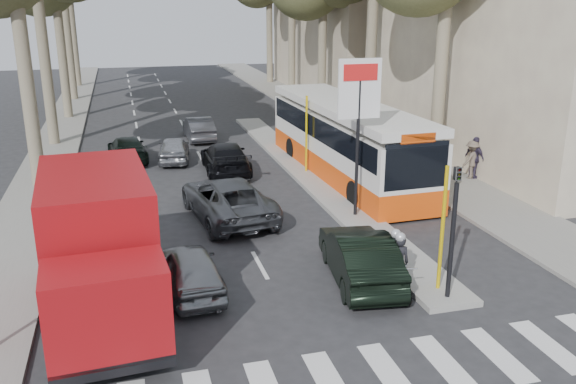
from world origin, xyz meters
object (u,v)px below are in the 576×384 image
at_px(city_bus, 346,138).
at_px(motorcycle, 396,263).
at_px(red_truck, 99,247).
at_px(dark_hatchback, 360,256).
at_px(silver_hatchback, 191,269).

xyz_separation_m(city_bus, motorcycle, (-2.55, -10.75, -0.94)).
relative_size(red_truck, motorcycle, 3.29).
bearing_deg(dark_hatchback, motorcycle, 138.34).
bearing_deg(dark_hatchback, city_bus, -100.60).
bearing_deg(red_truck, silver_hatchback, 16.30).
xyz_separation_m(silver_hatchback, city_bus, (7.81, 9.35, 1.12)).
relative_size(red_truck, city_bus, 0.53).
bearing_deg(city_bus, silver_hatchback, -132.08).
bearing_deg(silver_hatchback, dark_hatchback, 169.48).
xyz_separation_m(silver_hatchback, red_truck, (-2.20, -0.82, 1.23)).
bearing_deg(motorcycle, silver_hatchback, 173.01).
xyz_separation_m(dark_hatchback, motorcycle, (0.71, -0.82, 0.07)).
bearing_deg(motorcycle, city_bus, 84.50).
bearing_deg(motorcycle, red_truck, -176.59).
relative_size(silver_hatchback, red_truck, 0.54).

